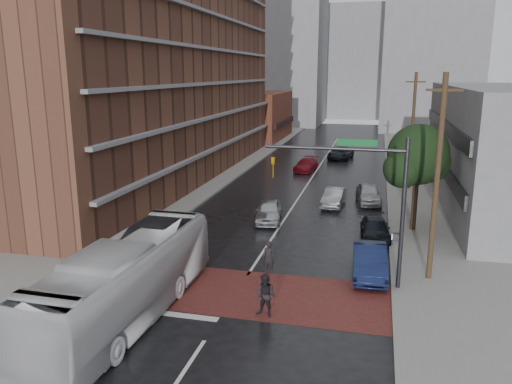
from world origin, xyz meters
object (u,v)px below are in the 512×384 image
Objects in this scene: pedestrian_b at (266,296)px; car_parked_near at (370,261)px; pedestrian_a at (269,258)px; car_travel_b at (334,197)px; car_parked_far at (368,193)px; car_travel_a at (269,211)px; car_travel_c at (306,165)px; suv_travel at (341,153)px; transit_bus at (126,281)px; car_parked_mid at (375,229)px.

pedestrian_b is 0.40× the size of car_parked_near.
pedestrian_a is 0.37× the size of car_parked_near.
car_parked_far reaches higher than car_travel_b.
car_travel_c is at bearing 81.49° from car_travel_a.
car_travel_b is at bearing 79.94° from pedestrian_a.
car_parked_far reaches higher than car_travel_a.
transit_bus is at bearing -90.09° from suv_travel.
car_parked_mid is (7.15, -1.96, -0.13)m from car_travel_a.
car_parked_mid is at bearing 51.58° from pedestrian_a.
suv_travel reaches higher than car_travel_c.
pedestrian_b is at bearing -82.52° from suv_travel.
car_travel_b is (3.99, 5.11, -0.05)m from car_travel_a.
car_travel_a is (2.70, 14.99, -0.94)m from transit_bus.
car_travel_b is 0.88× the size of car_parked_near.
car_travel_a is 0.97× the size of car_travel_c.
car_travel_b reaches higher than car_parked_mid.
car_parked_far reaches higher than car_parked_mid.
pedestrian_b is 32.04m from car_travel_c.
pedestrian_b reaches higher than car_parked_far.
car_parked_far is at bearing -53.16° from car_travel_c.
car_travel_c is 21.65m from car_parked_mid.
car_parked_mid is at bearing -61.87° from car_travel_b.
car_travel_a is 9.33m from car_parked_far.
car_travel_c is 0.99× the size of car_parked_far.
pedestrian_b is 6.87m from car_parked_near.
transit_bus is 6.47× the size of pedestrian_b.
pedestrian_b reaches higher than car_travel_b.
pedestrian_a reaches higher than car_parked_far.
pedestrian_a reaches higher than car_parked_near.
car_travel_a is 26.78m from suv_travel.
car_travel_a is at bearing -88.59° from suv_travel.
car_travel_a is at bearing -123.92° from car_travel_b.
transit_bus is 41.99m from suv_travel.
suv_travel is 1.11× the size of car_parked_near.
pedestrian_b is 0.42× the size of car_travel_c.
pedestrian_a reaches higher than car_travel_c.
car_parked_far is at bearing 67.89° from transit_bus.
car_travel_c is at bearing 104.17° from car_parked_mid.
car_parked_far is at bearing 71.85° from pedestrian_a.
transit_bus is at bearing -108.96° from car_travel_a.
car_travel_c reaches higher than car_parked_mid.
pedestrian_b is at bearing -107.28° from car_parked_far.
pedestrian_b is at bearing -89.54° from car_travel_b.
car_travel_c is at bearing 112.38° from car_parked_far.
car_travel_c is 13.50m from car_parked_far.
transit_bus is 11.96m from car_parked_near.
car_travel_a is at bearing 159.30° from car_parked_mid.
transit_bus is 2.33× the size of suv_travel.
suv_travel is (0.87, 35.59, -0.14)m from pedestrian_a.
car_parked_far is at bearing 36.86° from car_travel_a.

